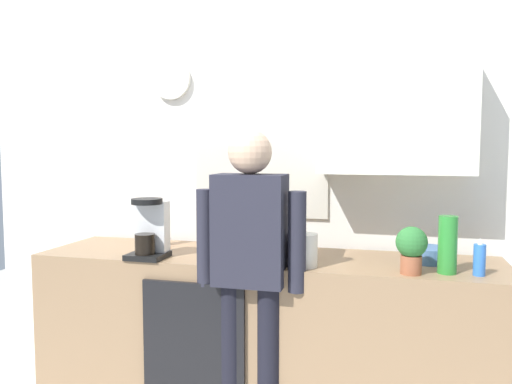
# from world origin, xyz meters

# --- Properties ---
(kitchen_counter) EXTENTS (2.57, 0.64, 0.91)m
(kitchen_counter) POSITION_xyz_m (0.00, 0.30, 0.45)
(kitchen_counter) COLOR #937251
(kitchen_counter) RESTS_ON ground_plane
(dishwasher_panel) EXTENTS (0.56, 0.02, 0.82)m
(dishwasher_panel) POSITION_xyz_m (-0.30, -0.03, 0.41)
(dishwasher_panel) COLOR black
(dishwasher_panel) RESTS_ON ground_plane
(back_wall_assembly) EXTENTS (4.17, 0.42, 2.60)m
(back_wall_assembly) POSITION_xyz_m (0.09, 0.70, 1.36)
(back_wall_assembly) COLOR white
(back_wall_assembly) RESTS_ON ground_plane
(coffee_maker) EXTENTS (0.20, 0.20, 0.33)m
(coffee_maker) POSITION_xyz_m (-0.60, 0.10, 1.05)
(coffee_maker) COLOR black
(coffee_maker) RESTS_ON kitchen_counter
(bottle_red_vinegar) EXTENTS (0.06, 0.06, 0.22)m
(bottle_red_vinegar) POSITION_xyz_m (-0.69, 0.43, 1.02)
(bottle_red_vinegar) COLOR maroon
(bottle_red_vinegar) RESTS_ON kitchen_counter
(bottle_dark_sauce) EXTENTS (0.06, 0.06, 0.18)m
(bottle_dark_sauce) POSITION_xyz_m (0.14, 0.35, 1.00)
(bottle_dark_sauce) COLOR black
(bottle_dark_sauce) RESTS_ON kitchen_counter
(bottle_clear_soda) EXTENTS (0.09, 0.09, 0.28)m
(bottle_clear_soda) POSITION_xyz_m (0.95, 0.13, 1.05)
(bottle_clear_soda) COLOR #2D8C33
(bottle_clear_soda) RESTS_ON kitchen_counter
(bottle_olive_oil) EXTENTS (0.06, 0.06, 0.25)m
(bottle_olive_oil) POSITION_xyz_m (0.00, 0.33, 1.03)
(bottle_olive_oil) COLOR olive
(bottle_olive_oil) RESTS_ON kitchen_counter
(cup_terracotta_mug) EXTENTS (0.08, 0.08, 0.09)m
(cup_terracotta_mug) POSITION_xyz_m (0.04, 0.10, 0.95)
(cup_terracotta_mug) COLOR #B26647
(cup_terracotta_mug) RESTS_ON kitchen_counter
(mixing_bowl) EXTENTS (0.22, 0.22, 0.08)m
(mixing_bowl) POSITION_xyz_m (0.88, 0.37, 0.95)
(mixing_bowl) COLOR #4C72A5
(mixing_bowl) RESTS_ON kitchen_counter
(potted_plant) EXTENTS (0.15, 0.15, 0.23)m
(potted_plant) POSITION_xyz_m (0.78, 0.07, 1.04)
(potted_plant) COLOR #9E5638
(potted_plant) RESTS_ON kitchen_counter
(dish_soap) EXTENTS (0.06, 0.06, 0.18)m
(dish_soap) POSITION_xyz_m (1.09, 0.13, 0.98)
(dish_soap) COLOR blue
(dish_soap) RESTS_ON kitchen_counter
(storage_canister) EXTENTS (0.14, 0.14, 0.17)m
(storage_canister) POSITION_xyz_m (0.26, 0.09, 0.99)
(storage_canister) COLOR silver
(storage_canister) RESTS_ON kitchen_counter
(person_at_sink) EXTENTS (0.57, 0.22, 1.60)m
(person_at_sink) POSITION_xyz_m (0.00, 0.00, 0.95)
(person_at_sink) COLOR black
(person_at_sink) RESTS_ON ground_plane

